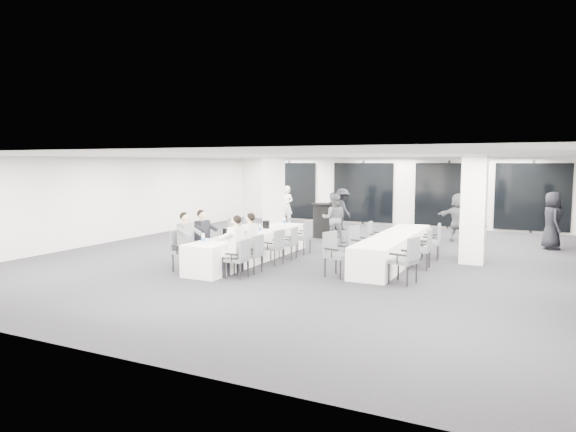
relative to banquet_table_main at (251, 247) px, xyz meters
name	(u,v)px	position (x,y,z in m)	size (l,w,h in m)	color
room	(353,205)	(2.04, 2.34, 1.01)	(14.04, 16.04, 2.84)	#232328
column_left	(274,197)	(-1.64, 4.43, 1.02)	(0.60, 0.60, 2.80)	white
column_right	(474,210)	(5.36, 2.23, 1.02)	(0.60, 0.60, 2.80)	white
banquet_table_main	(251,247)	(0.00, 0.00, 0.00)	(0.90, 5.00, 0.75)	white
banquet_table_side	(394,249)	(3.52, 1.31, 0.00)	(0.90, 5.00, 0.75)	white
cocktail_table	(324,220)	(0.12, 4.84, 0.23)	(0.86, 0.86, 1.19)	black
chair_main_left_near	(183,248)	(-0.83, -1.87, 0.19)	(0.58, 0.62, 0.99)	#595C61
chair_main_left_second	(199,245)	(-0.83, -1.19, 0.16)	(0.50, 0.55, 0.93)	#595C61
chair_main_left_mid	(217,242)	(-0.83, -0.41, 0.13)	(0.51, 0.54, 0.88)	#595C61
chair_main_left_fourth	(238,234)	(-0.84, 0.71, 0.22)	(0.63, 0.66, 1.04)	#595C61
chair_main_left_far	(252,231)	(-0.84, 1.48, 0.20)	(0.60, 0.63, 1.01)	#595C61
chair_main_right_near	(240,256)	(0.83, -1.95, 0.14)	(0.46, 0.51, 0.90)	#595C61
chair_main_right_second	(254,251)	(0.83, -1.33, 0.15)	(0.47, 0.53, 0.92)	#595C61
chair_main_right_mid	(275,245)	(0.83, -0.21, 0.14)	(0.51, 0.55, 0.91)	#595C61
chair_main_right_fourth	(290,241)	(0.82, 0.69, 0.11)	(0.47, 0.51, 0.86)	#595C61
chair_main_right_far	(303,235)	(0.83, 1.53, 0.17)	(0.51, 0.56, 0.96)	#595C61
chair_side_left_near	(335,251)	(2.68, -0.78, 0.21)	(0.63, 0.66, 1.03)	#595C61
chair_side_left_mid	(359,242)	(2.68, 0.97, 0.18)	(0.56, 0.60, 0.97)	#595C61
chair_side_left_far	(375,236)	(2.69, 2.38, 0.16)	(0.51, 0.56, 0.93)	#595C61
chair_side_right_near	(407,257)	(4.35, -0.84, 0.22)	(0.63, 0.66, 1.03)	#595C61
chair_side_right_mid	(423,246)	(4.35, 0.93, 0.20)	(0.53, 0.59, 1.00)	#595C61
chair_side_right_far	(433,239)	(4.35, 2.30, 0.18)	(0.55, 0.59, 0.97)	#595C61
seated_guest_a	(188,238)	(-0.67, -1.89, 0.44)	(0.50, 0.38, 1.44)	slate
seated_guest_b	(204,235)	(-0.67, -1.20, 0.44)	(0.50, 0.38, 1.44)	black
seated_guest_c	(234,243)	(0.67, -1.96, 0.44)	(0.50, 0.38, 1.44)	white
seated_guest_d	(248,239)	(0.67, -1.33, 0.44)	(0.50, 0.38, 1.44)	white
standing_guest_a	(334,212)	(0.53, 4.83, 0.52)	(0.65, 0.53, 1.79)	black
standing_guest_b	(334,215)	(0.88, 3.85, 0.54)	(0.88, 0.54, 1.82)	slate
standing_guest_c	(342,206)	(-0.01, 7.13, 0.53)	(1.18, 0.60, 1.82)	black
standing_guest_d	(467,214)	(4.70, 6.51, 0.49)	(1.01, 0.57, 1.72)	white
standing_guest_e	(552,217)	(7.26, 5.56, 0.61)	(0.95, 0.58, 1.98)	black
standing_guest_f	(458,214)	(4.51, 5.86, 0.54)	(1.68, 0.65, 1.83)	slate
standing_guest_g	(287,203)	(-2.55, 7.35, 0.55)	(0.68, 0.55, 1.86)	white
standing_guest_h	(474,221)	(5.26, 3.23, 0.64)	(0.98, 0.60, 2.03)	black
ice_bucket_near	(227,233)	(-0.07, -1.07, 0.50)	(0.22, 0.22, 0.25)	black
ice_bucket_far	(266,224)	(-0.09, 0.99, 0.49)	(0.20, 0.20, 0.23)	black
water_bottle_a	(203,239)	(-0.08, -2.09, 0.50)	(0.08, 0.08, 0.24)	silver
water_bottle_b	(260,228)	(0.18, 0.15, 0.49)	(0.08, 0.08, 0.24)	silver
water_bottle_c	(284,221)	(0.00, 1.95, 0.49)	(0.07, 0.07, 0.24)	silver
plate_a	(217,240)	(-0.04, -1.55, 0.39)	(0.22, 0.22, 0.03)	white
plate_b	(222,240)	(0.07, -1.53, 0.39)	(0.22, 0.22, 0.03)	white
plate_c	(241,236)	(0.11, -0.70, 0.39)	(0.18, 0.18, 0.03)	white
wine_glass	(207,240)	(0.17, -2.30, 0.51)	(0.07, 0.07, 0.18)	silver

